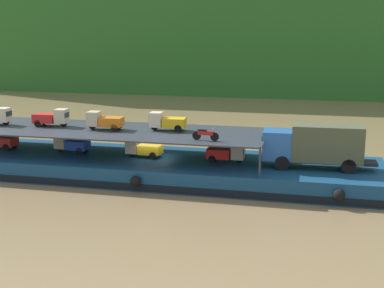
% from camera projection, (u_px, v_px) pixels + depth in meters
% --- Properties ---
extents(ground_plane, '(400.00, 400.00, 0.00)m').
position_uv_depth(ground_plane, '(155.00, 177.00, 41.20)').
color(ground_plane, olive).
extents(cargo_barge, '(33.74, 8.78, 1.50)m').
position_uv_depth(cargo_barge, '(154.00, 167.00, 41.02)').
color(cargo_barge, navy).
rests_on(cargo_barge, ground).
extents(covered_lorry, '(7.91, 2.50, 3.10)m').
position_uv_depth(covered_lorry, '(315.00, 144.00, 37.48)').
color(covered_lorry, '#285BA3').
rests_on(covered_lorry, cargo_barge).
extents(cargo_rack, '(24.54, 7.38, 2.00)m').
position_uv_depth(cargo_rack, '(107.00, 130.00, 41.33)').
color(cargo_rack, '#2D333D').
rests_on(cargo_rack, cargo_barge).
extents(mini_truck_lower_stern, '(2.79, 1.29, 1.38)m').
position_uv_depth(mini_truck_lower_stern, '(0.00, 140.00, 43.80)').
color(mini_truck_lower_stern, red).
rests_on(mini_truck_lower_stern, cargo_barge).
extents(mini_truck_lower_aft, '(2.80, 1.30, 1.38)m').
position_uv_depth(mini_truck_lower_aft, '(71.00, 144.00, 42.53)').
color(mini_truck_lower_aft, '#1E47B7').
rests_on(mini_truck_lower_aft, cargo_barge).
extents(mini_truck_lower_mid, '(2.79, 1.28, 1.38)m').
position_uv_depth(mini_truck_lower_mid, '(143.00, 148.00, 40.93)').
color(mini_truck_lower_mid, gold).
rests_on(mini_truck_lower_mid, cargo_barge).
extents(mini_truck_lower_fore, '(2.75, 1.22, 1.38)m').
position_uv_depth(mini_truck_lower_fore, '(227.00, 153.00, 39.43)').
color(mini_truck_lower_fore, red).
rests_on(mini_truck_lower_fore, cargo_barge).
extents(mini_truck_upper_mid, '(2.79, 1.29, 1.38)m').
position_uv_depth(mini_truck_upper_mid, '(52.00, 117.00, 42.61)').
color(mini_truck_upper_mid, red).
rests_on(mini_truck_upper_mid, cargo_rack).
extents(mini_truck_upper_fore, '(2.78, 1.27, 1.38)m').
position_uv_depth(mini_truck_upper_fore, '(104.00, 121.00, 41.11)').
color(mini_truck_upper_fore, orange).
rests_on(mini_truck_upper_fore, cargo_rack).
extents(mini_truck_upper_bow, '(2.79, 1.28, 1.38)m').
position_uv_depth(mini_truck_upper_bow, '(167.00, 122.00, 40.76)').
color(mini_truck_upper_bow, gold).
rests_on(mini_truck_upper_bow, cargo_rack).
extents(motorcycle_upper_port, '(1.90, 0.55, 0.87)m').
position_uv_depth(motorcycle_upper_port, '(205.00, 134.00, 37.27)').
color(motorcycle_upper_port, black).
rests_on(motorcycle_upper_port, cargo_rack).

